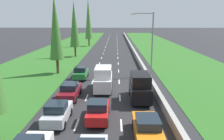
{
  "coord_description": "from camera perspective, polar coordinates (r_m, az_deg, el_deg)",
  "views": [
    {
      "loc": [
        1.3,
        -0.49,
        8.06
      ],
      "look_at": [
        0.74,
        31.01,
        0.64
      ],
      "focal_mm": 34.77,
      "sensor_mm": 36.0,
      "label": 1
    }
  ],
  "objects": [
    {
      "name": "median_barrier",
      "position": [
        61.13,
        5.17,
        6.02
      ],
      "size": [
        0.44,
        120.0,
        0.85
      ],
      "primitive_type": "cube",
      "color": "#9E9B93",
      "rests_on": "ground"
    },
    {
      "name": "poplar_tree_second",
      "position": [
        33.04,
        -14.66,
        10.64
      ],
      "size": [
        2.09,
        2.09,
        11.5
      ],
      "color": "#4C3823",
      "rests_on": "ground"
    },
    {
      "name": "poplar_tree_fourth",
      "position": [
        66.36,
        -6.22,
        13.2
      ],
      "size": [
        2.15,
        2.15,
        14.07
      ],
      "color": "#4C3823",
      "rests_on": "ground"
    },
    {
      "name": "silver_hatchback_left_lane",
      "position": [
        18.07,
        -14.15,
        -10.75
      ],
      "size": [
        1.74,
        3.9,
        1.72
      ],
      "color": "silver",
      "rests_on": "ground"
    },
    {
      "name": "red_hatchback_centre_lane",
      "position": [
        17.91,
        -3.69,
        -10.57
      ],
      "size": [
        1.74,
        3.9,
        1.72
      ],
      "color": "red",
      "rests_on": "ground"
    },
    {
      "name": "ground_plane",
      "position": [
        61.04,
        -0.21,
        5.66
      ],
      "size": [
        300.0,
        300.0,
        0.0
      ],
      "primitive_type": "plane",
      "color": "#28282B",
      "rests_on": "ground"
    },
    {
      "name": "maroon_sedan_left_lane",
      "position": [
        23.03,
        -10.99,
        -5.35
      ],
      "size": [
        1.82,
        4.5,
        1.64
      ],
      "color": "maroon",
      "rests_on": "ground"
    },
    {
      "name": "poplar_tree_third",
      "position": [
        47.71,
        -9.89,
        11.74
      ],
      "size": [
        2.1,
        2.1,
        11.82
      ],
      "color": "#4C3823",
      "rests_on": "ground"
    },
    {
      "name": "lane_markings",
      "position": [
        61.04,
        -0.21,
        5.67
      ],
      "size": [
        3.64,
        116.0,
        0.01
      ],
      "color": "white",
      "rests_on": "ground"
    },
    {
      "name": "grass_verge_right",
      "position": [
        62.4,
        13.14,
        5.5
      ],
      "size": [
        14.0,
        140.0,
        0.04
      ],
      "primitive_type": "cube",
      "color": "#2D6623",
      "rests_on": "ground"
    },
    {
      "name": "grass_verge_left",
      "position": [
        62.6,
        -11.92,
        5.58
      ],
      "size": [
        14.0,
        140.0,
        0.04
      ],
      "primitive_type": "cube",
      "color": "#2D6623",
      "rests_on": "ground"
    },
    {
      "name": "white_van_centre_lane",
      "position": [
        24.81,
        -2.28,
        -2.34
      ],
      "size": [
        1.96,
        4.9,
        2.82
      ],
      "color": "white",
      "rests_on": "ground"
    },
    {
      "name": "black_van_right_lane",
      "position": [
        22.09,
        7.34,
        -4.42
      ],
      "size": [
        1.96,
        4.9,
        2.82
      ],
      "color": "black",
      "rests_on": "ground"
    },
    {
      "name": "orange_sedan_right_lane",
      "position": [
        15.49,
        9.26,
        -14.85
      ],
      "size": [
        1.82,
        4.5,
        1.64
      ],
      "color": "orange",
      "rests_on": "ground"
    },
    {
      "name": "green_hatchback_left_lane",
      "position": [
        30.17,
        -8.22,
        -0.74
      ],
      "size": [
        1.74,
        3.9,
        1.72
      ],
      "color": "#237A33",
      "rests_on": "ground"
    },
    {
      "name": "street_light_mast",
      "position": [
        31.46,
        9.95,
        7.89
      ],
      "size": [
        3.2,
        0.28,
        9.0
      ],
      "color": "gray",
      "rests_on": "ground"
    }
  ]
}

